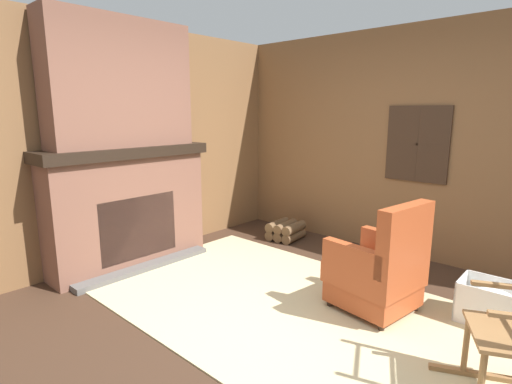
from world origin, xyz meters
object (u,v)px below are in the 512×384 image
firewood_stack (286,230)px  storage_case (154,138)px  oil_lamp_vase (59,140)px  decorative_plate_on_mantel (127,134)px  armchair (379,272)px  laundry_basket (493,304)px

firewood_stack → storage_case: bearing=-118.1°
firewood_stack → storage_case: (-0.77, -1.45, 1.26)m
oil_lamp_vase → storage_case: size_ratio=1.31×
decorative_plate_on_mantel → storage_case: bearing=86.4°
armchair → oil_lamp_vase: 3.12m
firewood_stack → oil_lamp_vase: size_ratio=1.72×
laundry_basket → oil_lamp_vase: oil_lamp_vase is taller
oil_lamp_vase → storage_case: (0.00, 1.03, -0.02)m
decorative_plate_on_mantel → armchair: bearing=16.4°
oil_lamp_vase → decorative_plate_on_mantel: size_ratio=1.07×
laundry_basket → storage_case: bearing=-165.6°
laundry_basket → firewood_stack: bearing=166.9°
laundry_basket → storage_case: size_ratio=2.41×
firewood_stack → decorative_plate_on_mantel: decorative_plate_on_mantel is taller
firewood_stack → laundry_basket: (2.55, -0.59, 0.05)m
storage_case → decorative_plate_on_mantel: (-0.02, -0.32, 0.05)m
firewood_stack → laundry_basket: bearing=-13.1°
laundry_basket → oil_lamp_vase: size_ratio=1.84×
decorative_plate_on_mantel → firewood_stack: bearing=65.8°
firewood_stack → oil_lamp_vase: oil_lamp_vase is taller
laundry_basket → storage_case: (-3.32, -0.85, 1.20)m
firewood_stack → storage_case: storage_case is taller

